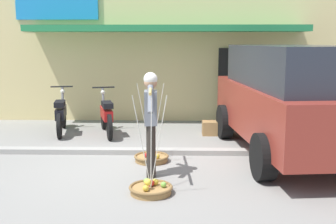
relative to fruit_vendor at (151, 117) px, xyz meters
The scene contains 10 objects.
ground_plane 1.20m from the fruit_vendor, 116.29° to the left, with size 90.00×90.00×0.00m, color gray.
sidewalk_curb 1.65m from the fruit_vendor, 103.16° to the left, with size 20.00×0.24×0.10m, color gray.
fruit_vendor is the anchor object (origin of this frame).
fruit_basket_left_side 1.21m from the fruit_vendor, 86.53° to the right, with size 0.64×0.64×1.45m.
fruit_basket_right_side 1.21m from the fruit_vendor, 93.41° to the left, with size 0.64×0.64×1.45m.
motorcycle_nearest_shop 3.96m from the fruit_vendor, 126.95° to the left, with size 0.57×1.80×1.09m.
motorcycle_second_in_row 3.31m from the fruit_vendor, 112.61° to the left, with size 0.68×1.77×1.09m.
parked_truck 2.92m from the fruit_vendor, 27.20° to the left, with size 2.52×4.96×2.10m.
storefront_building 7.34m from the fruit_vendor, 89.07° to the left, with size 13.00×6.00×4.20m.
wooden_crate 3.38m from the fruit_vendor, 68.03° to the left, with size 0.44×0.36×0.32m, color olive.
Camera 1 is at (0.75, -7.13, 2.17)m, focal length 44.16 mm.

